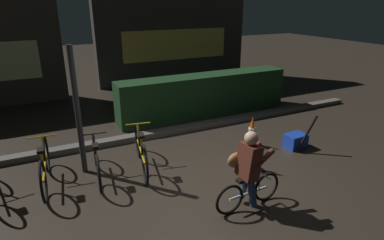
# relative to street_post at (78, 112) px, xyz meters

# --- Properties ---
(ground_plane) EXTENTS (40.00, 40.00, 0.00)m
(ground_plane) POSITION_rel_street_post_xyz_m (1.70, -1.20, -1.15)
(ground_plane) COLOR #2D261E
(sidewalk_curb) EXTENTS (12.00, 0.24, 0.12)m
(sidewalk_curb) POSITION_rel_street_post_xyz_m (1.70, 1.00, -1.09)
(sidewalk_curb) COLOR #56544F
(sidewalk_curb) RESTS_ON ground
(hedge_row) EXTENTS (4.80, 0.70, 1.09)m
(hedge_row) POSITION_rel_street_post_xyz_m (3.50, 1.90, -0.60)
(hedge_row) COLOR #19381C
(hedge_row) RESTS_ON ground
(storefront_right) EXTENTS (5.87, 0.54, 5.03)m
(storefront_right) POSITION_rel_street_post_xyz_m (4.36, 6.00, 1.35)
(storefront_right) COLOR #383330
(storefront_right) RESTS_ON ground
(street_post) EXTENTS (0.10, 0.10, 2.30)m
(street_post) POSITION_rel_street_post_xyz_m (0.00, 0.00, 0.00)
(street_post) COLOR #2D2D33
(street_post) RESTS_ON ground
(parked_bike_left_mid) EXTENTS (0.46, 1.71, 0.79)m
(parked_bike_left_mid) POSITION_rel_street_post_xyz_m (-0.65, -0.19, -0.79)
(parked_bike_left_mid) COLOR black
(parked_bike_left_mid) RESTS_ON ground
(parked_bike_center_left) EXTENTS (0.46, 1.60, 0.74)m
(parked_bike_center_left) POSITION_rel_street_post_xyz_m (0.18, -0.32, -0.81)
(parked_bike_center_left) COLOR black
(parked_bike_center_left) RESTS_ON ground
(parked_bike_center_right) EXTENTS (0.46, 1.70, 0.79)m
(parked_bike_center_right) POSITION_rel_street_post_xyz_m (0.99, -0.32, -0.79)
(parked_bike_center_right) COLOR black
(parked_bike_center_right) RESTS_ON ground
(traffic_cone_near) EXTENTS (0.36, 0.36, 0.65)m
(traffic_cone_near) POSITION_rel_street_post_xyz_m (2.80, -1.30, -0.84)
(traffic_cone_near) COLOR black
(traffic_cone_near) RESTS_ON ground
(traffic_cone_far) EXTENTS (0.36, 0.36, 0.66)m
(traffic_cone_far) POSITION_rel_street_post_xyz_m (3.44, -0.40, -0.83)
(traffic_cone_far) COLOR black
(traffic_cone_far) RESTS_ON ground
(blue_crate) EXTENTS (0.45, 0.34, 0.30)m
(blue_crate) POSITION_rel_street_post_xyz_m (4.22, -0.90, -1.00)
(blue_crate) COLOR #193DB7
(blue_crate) RESTS_ON ground
(cyclist) EXTENTS (1.19, 0.50, 1.25)m
(cyclist) POSITION_rel_street_post_xyz_m (2.03, -2.20, -0.52)
(cyclist) COLOR black
(cyclist) RESTS_ON ground
(closed_umbrella) EXTENTS (0.41, 0.14, 0.79)m
(closed_umbrella) POSITION_rel_street_post_xyz_m (4.25, -1.15, -0.76)
(closed_umbrella) COLOR black
(closed_umbrella) RESTS_ON ground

